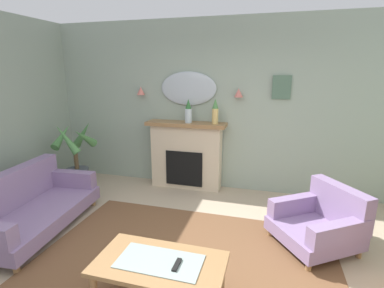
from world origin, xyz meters
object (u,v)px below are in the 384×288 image
(mantel_vase_left, at_px, (215,111))
(wall_sconce_left, at_px, (141,91))
(tv_remote, at_px, (177,265))
(armchair_in_corner, at_px, (321,221))
(mantel_vase_right, at_px, (188,112))
(wall_mirror, at_px, (188,88))
(coffee_table, at_px, (160,267))
(floral_couch, at_px, (28,206))
(fireplace, at_px, (186,156))
(framed_picture, at_px, (282,87))
(wall_sconce_right, at_px, (239,93))
(potted_plant_tall_palm, at_px, (76,159))

(mantel_vase_left, distance_m, wall_sconce_left, 1.39)
(tv_remote, distance_m, armchair_in_corner, 1.89)
(armchair_in_corner, bearing_deg, mantel_vase_left, 140.72)
(mantel_vase_right, relative_size, armchair_in_corner, 0.35)
(wall_mirror, bearing_deg, coffee_table, -78.67)
(mantel_vase_right, xyz_separation_m, mantel_vase_left, (0.45, 0.00, 0.02))
(floral_couch, distance_m, armchair_in_corner, 3.61)
(fireplace, relative_size, mantel_vase_left, 3.31)
(mantel_vase_left, xyz_separation_m, framed_picture, (1.00, 0.18, 0.39))
(wall_sconce_right, distance_m, potted_plant_tall_palm, 2.98)
(mantel_vase_right, distance_m, wall_sconce_left, 0.96)
(armchair_in_corner, bearing_deg, wall_mirror, 145.04)
(floral_couch, xyz_separation_m, potted_plant_tall_palm, (-0.28, 1.36, 0.20))
(wall_mirror, xyz_separation_m, armchair_in_corner, (2.01, -1.41, -1.40))
(fireplace, height_order, mantel_vase_right, mantel_vase_right)
(fireplace, distance_m, mantel_vase_right, 0.77)
(wall_sconce_left, relative_size, potted_plant_tall_palm, 0.12)
(mantel_vase_left, distance_m, tv_remote, 2.77)
(floral_couch, distance_m, potted_plant_tall_palm, 1.40)
(floral_couch, bearing_deg, fireplace, 50.69)
(mantel_vase_right, distance_m, tv_remote, 2.83)
(tv_remote, height_order, floral_couch, floral_couch)
(mantel_vase_right, relative_size, mantel_vase_left, 0.96)
(mantel_vase_left, xyz_separation_m, wall_sconce_right, (0.35, 0.12, 0.30))
(tv_remote, relative_size, armchair_in_corner, 0.14)
(coffee_table, xyz_separation_m, armchair_in_corner, (1.46, 1.35, -0.08))
(mantel_vase_left, height_order, potted_plant_tall_palm, mantel_vase_left)
(mantel_vase_left, distance_m, potted_plant_tall_palm, 2.53)
(coffee_table, bearing_deg, framed_picture, 71.10)
(mantel_vase_right, relative_size, potted_plant_tall_palm, 0.33)
(framed_picture, bearing_deg, potted_plant_tall_palm, -168.41)
(mantel_vase_right, height_order, tv_remote, mantel_vase_right)
(wall_sconce_left, xyz_separation_m, wall_sconce_right, (1.70, 0.00, 0.00))
(fireplace, distance_m, floral_couch, 2.45)
(armchair_in_corner, bearing_deg, framed_picture, 109.82)
(wall_sconce_right, relative_size, floral_couch, 0.08)
(framed_picture, height_order, potted_plant_tall_palm, framed_picture)
(mantel_vase_right, xyz_separation_m, wall_mirror, (-0.05, 0.17, 0.37))
(wall_mirror, distance_m, potted_plant_tall_palm, 2.28)
(fireplace, relative_size, wall_sconce_left, 9.71)
(mantel_vase_left, bearing_deg, fireplace, 176.76)
(mantel_vase_right, relative_size, wall_sconce_right, 2.81)
(wall_sconce_left, xyz_separation_m, armchair_in_corner, (2.86, -1.36, -1.35))
(framed_picture, distance_m, tv_remote, 3.17)
(framed_picture, xyz_separation_m, coffee_table, (-0.95, -2.77, -1.37))
(floral_couch, height_order, armchair_in_corner, floral_couch)
(framed_picture, height_order, tv_remote, framed_picture)
(fireplace, xyz_separation_m, framed_picture, (1.50, 0.15, 1.18))
(fireplace, xyz_separation_m, mantel_vase_left, (0.50, -0.03, 0.79))
(fireplace, xyz_separation_m, mantel_vase_right, (0.05, -0.03, 0.77))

